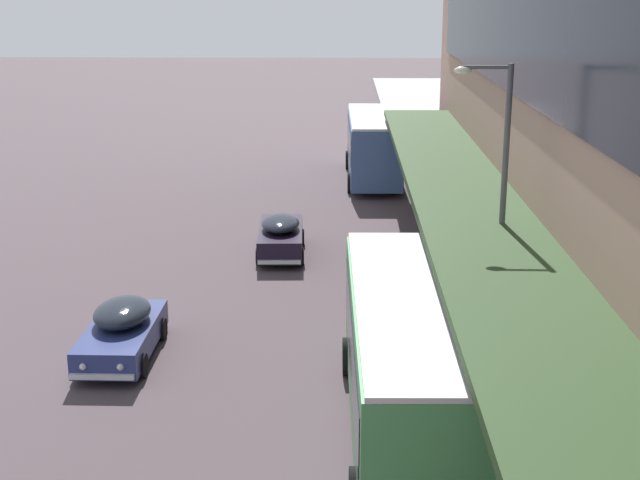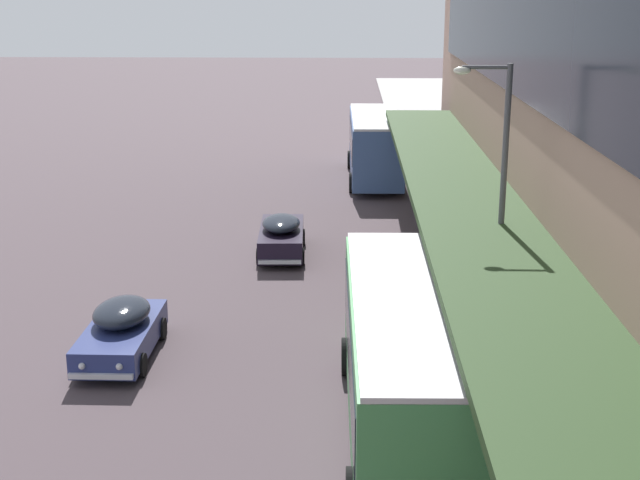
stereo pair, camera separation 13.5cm
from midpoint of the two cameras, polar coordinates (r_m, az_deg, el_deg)
The scene contains 6 objects.
transit_bus_kerbside_front at distance 47.08m, azimuth 3.34°, elevation 6.20°, with size 2.86×9.46×3.46m.
transit_bus_kerbside_rear at distance 20.16m, azimuth 5.57°, elevation -7.47°, with size 3.00×10.24×3.46m.
sedan_lead_mid at distance 25.44m, azimuth -12.70°, elevation -5.66°, with size 1.90×4.42×1.56m.
sedan_lead_near at distance 34.05m, azimuth -2.64°, elevation 0.31°, with size 1.90×4.55×1.56m.
pedestrian_at_kerb at distance 19.34m, azimuth 16.41°, elevation -11.78°, with size 0.36×0.59×1.86m.
street_lamp at distance 23.72m, azimuth 11.14°, elevation 2.85°, with size 1.50×0.28×7.95m.
Camera 1 is at (2.73, -8.76, 9.99)m, focal length 50.00 mm.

